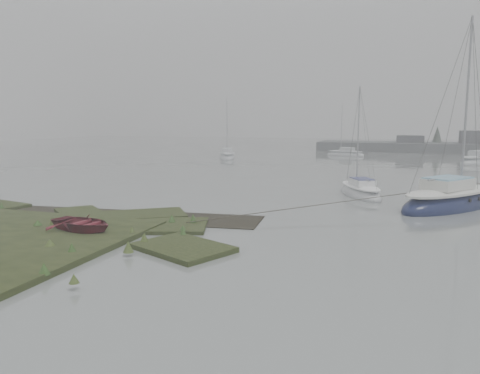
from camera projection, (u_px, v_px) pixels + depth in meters
name	position (u px, v px, depth m)	size (l,w,h in m)	color
ground	(310.00, 169.00, 46.40)	(160.00, 160.00, 0.00)	slate
sailboat_main	(450.00, 202.00, 26.01)	(6.88, 7.96, 11.26)	#101638
sailboat_white	(360.00, 192.00, 30.16)	(3.91, 5.60, 7.57)	silver
sailboat_far_a	(227.00, 156.00, 59.71)	(4.01, 6.26, 8.40)	silver
sailboat_far_c	(346.00, 154.00, 63.87)	(5.61, 3.26, 7.53)	silver
dinghy	(82.00, 223.00, 19.80)	(2.16, 3.02, 0.63)	maroon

